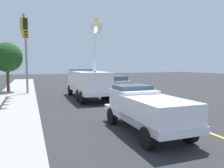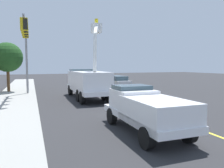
% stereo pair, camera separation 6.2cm
% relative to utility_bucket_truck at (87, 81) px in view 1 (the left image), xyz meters
% --- Properties ---
extents(ground, '(120.00, 120.00, 0.00)m').
position_rel_utility_bucket_truck_xyz_m(ground, '(-0.01, -2.68, -1.63)').
color(ground, '#2D2D30').
extents(sidewalk_far_side, '(60.09, 5.69, 0.12)m').
position_rel_utility_bucket_truck_xyz_m(sidewalk_far_side, '(0.31, 6.30, -1.57)').
color(sidewalk_far_side, '#9E9E99').
rests_on(sidewalk_far_side, ground).
extents(lane_centre_stripe, '(49.98, 1.90, 0.01)m').
position_rel_utility_bucket_truck_xyz_m(lane_centre_stripe, '(-0.01, -2.68, -1.62)').
color(lane_centre_stripe, yellow).
rests_on(lane_centre_stripe, ground).
extents(utility_bucket_truck, '(8.28, 3.21, 7.64)m').
position_rel_utility_bucket_truck_xyz_m(utility_bucket_truck, '(0.00, 0.00, 0.00)').
color(utility_bucket_truck, white).
rests_on(utility_bucket_truck, ground).
extents(service_pickup_truck, '(5.67, 2.35, 2.06)m').
position_rel_utility_bucket_truck_xyz_m(service_pickup_truck, '(-11.09, 0.41, -0.51)').
color(service_pickup_truck, white).
rests_on(service_pickup_truck, ground).
extents(passing_minivan, '(4.86, 2.09, 1.69)m').
position_rel_utility_bucket_truck_xyz_m(passing_minivan, '(6.65, -6.04, -0.66)').
color(passing_minivan, silver).
rests_on(passing_minivan, ground).
extents(traffic_cone_mid_front, '(0.40, 0.40, 0.72)m').
position_rel_utility_bucket_truck_xyz_m(traffic_cone_mid_front, '(-8.31, -1.72, -1.27)').
color(traffic_cone_mid_front, black).
rests_on(traffic_cone_mid_front, ground).
extents(traffic_cone_mid_rear, '(0.40, 0.40, 0.80)m').
position_rel_utility_bucket_truck_xyz_m(traffic_cone_mid_rear, '(-1.80, -2.11, -1.23)').
color(traffic_cone_mid_rear, black).
rests_on(traffic_cone_mid_rear, ground).
extents(traffic_cone_trailing, '(0.40, 0.40, 0.77)m').
position_rel_utility_bucket_truck_xyz_m(traffic_cone_trailing, '(3.26, -2.11, -1.25)').
color(traffic_cone_trailing, black).
rests_on(traffic_cone_trailing, ground).
extents(traffic_signal_mast, '(7.38, 0.73, 7.54)m').
position_rel_utility_bucket_truck_xyz_m(traffic_signal_mast, '(2.61, 5.20, 3.84)').
color(traffic_signal_mast, gray).
rests_on(traffic_signal_mast, ground).
extents(street_tree_right, '(3.30, 3.30, 5.64)m').
position_rel_utility_bucket_truck_xyz_m(street_tree_right, '(7.46, 7.10, 2.34)').
color(street_tree_right, brown).
rests_on(street_tree_right, ground).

